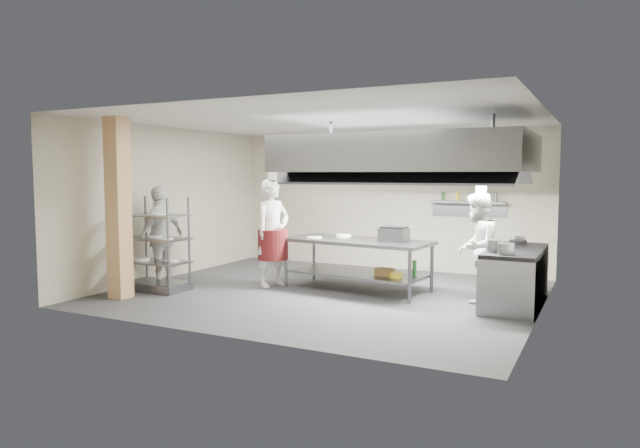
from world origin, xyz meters
The scene contains 23 objects.
floor centered at (0.00, 0.00, 0.00)m, with size 7.00×7.00×0.00m, color #28282A.
ceiling centered at (0.00, 0.00, 3.00)m, with size 7.00×7.00×0.00m, color silver.
wall_back centered at (0.00, 3.00, 1.50)m, with size 7.00×7.00×0.00m, color tan.
wall_left centered at (-3.50, 0.00, 1.50)m, with size 6.00×6.00×0.00m, color tan.
wall_right centered at (3.50, 0.00, 1.50)m, with size 6.00×6.00×0.00m, color tan.
column centered at (-2.90, -1.90, 1.50)m, with size 0.30×0.30×3.00m, color #E0AA73.
exhaust_hood centered at (1.30, 0.40, 2.40)m, with size 4.00×2.50×0.60m, color gray.
hood_strip_a centered at (0.40, 0.40, 2.08)m, with size 1.60×0.12×0.04m, color white.
hood_strip_b centered at (2.20, 0.40, 2.08)m, with size 1.60×0.12×0.04m, color white.
wall_shelf centered at (1.80, 2.84, 1.50)m, with size 1.50×0.28×0.04m, color gray.
island centered at (0.38, 0.47, 0.46)m, with size 2.62×1.09×0.91m, color gray, non-canonical shape.
island_worktop centered at (0.38, 0.47, 0.88)m, with size 2.62×1.09×0.06m, color gray.
island_undershelf centered at (0.38, 0.47, 0.30)m, with size 2.41×0.98×0.04m, color slate.
pass_rack centered at (-2.80, -1.13, 0.83)m, with size 1.11×0.65×1.66m, color slate, non-canonical shape.
cooking_range centered at (3.08, 0.50, 0.42)m, with size 0.80×2.00×0.84m, color gray.
range_top centered at (3.08, 0.50, 0.87)m, with size 0.78×1.96×0.06m, color black.
chef_head centered at (-1.14, 0.11, 0.99)m, with size 0.72×0.47×1.98m, color silver.
chef_line centered at (2.48, 0.49, 0.89)m, with size 0.86×0.67×1.78m, color white.
chef_plating centered at (-3.00, -0.79, 0.93)m, with size 1.09×0.45×1.86m, color white.
griddle centered at (1.05, 0.53, 1.02)m, with size 0.47×0.36×0.23m, color slate.
wicker_basket centered at (0.94, 0.36, 0.39)m, with size 0.30×0.21×0.13m, color olive.
stockpot centered at (2.86, 0.01, 0.99)m, with size 0.26×0.26×0.18m, color gray.
plate_stack centered at (-2.80, -1.13, 0.54)m, with size 0.28×0.28×0.05m, color white.
Camera 1 is at (4.33, -8.81, 2.07)m, focal length 32.00 mm.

